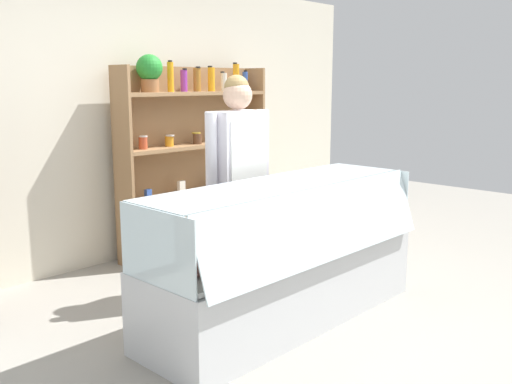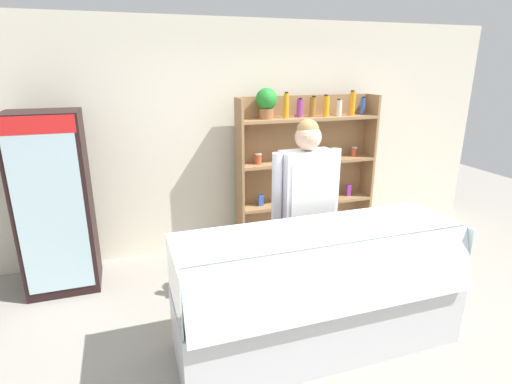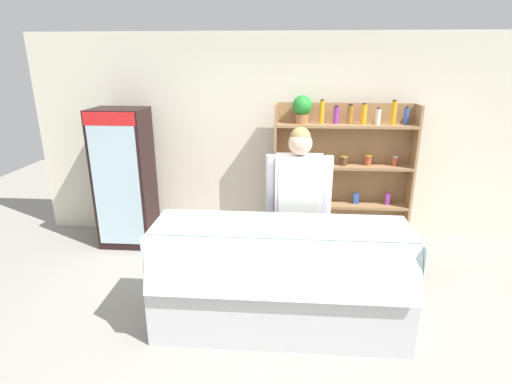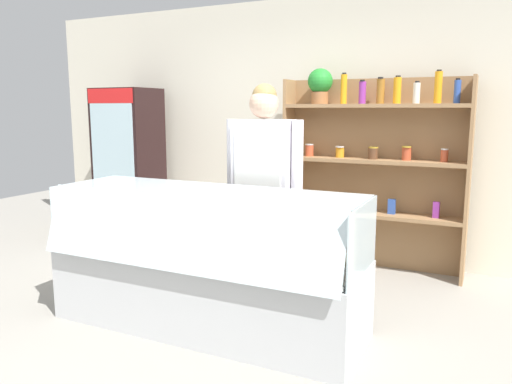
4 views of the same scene
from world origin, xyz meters
TOP-DOWN VIEW (x-y plane):
  - ground_plane at (0.00, 0.00)m, footprint 12.00×12.00m
  - back_wall at (0.00, 2.17)m, footprint 6.80×0.10m
  - drinks_fridge at (-2.07, 1.67)m, footprint 0.67×0.55m
  - shelving_unit at (0.68, 1.89)m, footprint 1.75×0.29m
  - deli_display_case at (-0.03, 0.01)m, footprint 2.25×0.79m
  - shop_clerk at (0.14, 0.64)m, footprint 0.65×0.25m

SIDE VIEW (x-z plane):
  - ground_plane at x=0.00m, z-range 0.00..0.00m
  - deli_display_case at x=-0.03m, z-range -0.19..0.82m
  - drinks_fridge at x=-2.07m, z-range 0.00..1.79m
  - shop_clerk at x=0.14m, z-range 0.18..1.93m
  - shelving_unit at x=0.68m, z-range 0.11..2.07m
  - back_wall at x=0.00m, z-range 0.00..2.70m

